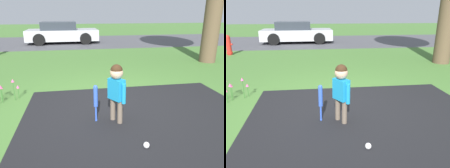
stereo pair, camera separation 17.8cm
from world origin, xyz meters
TOP-DOWN VIEW (x-y plane):
  - ground_plane at (0.00, 0.00)m, footprint 60.00×60.00m
  - street_strip at (0.00, 9.58)m, footprint 40.00×6.00m
  - child at (-0.02, -0.61)m, footprint 0.26×0.33m
  - baseball_bat at (-0.33, -0.55)m, footprint 0.07×0.07m
  - sports_ball at (0.23, -1.39)m, footprint 0.08×0.08m
  - parked_car at (-1.26, 9.13)m, footprint 3.92×2.10m
  - flower_bed at (-2.04, 0.57)m, footprint 0.49×0.35m

SIDE VIEW (x-z plane):
  - ground_plane at x=0.00m, z-range 0.00..0.00m
  - street_strip at x=0.00m, z-range 0.00..0.01m
  - sports_ball at x=0.23m, z-range 0.00..0.08m
  - flower_bed at x=-2.04m, z-range 0.08..0.52m
  - baseball_bat at x=-0.33m, z-range 0.09..0.70m
  - parked_car at x=-1.26m, z-range -0.02..1.15m
  - child at x=-0.02m, z-range 0.14..1.08m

